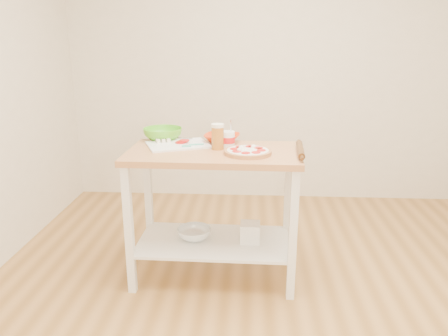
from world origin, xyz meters
The scene contains 13 objects.
room_shell centered at (0.00, 0.00, 1.35)m, with size 4.04×4.54×2.74m.
prep_island centered at (-0.44, 0.62, 0.65)m, with size 1.13×0.63×0.90m.
pizza centered at (-0.22, 0.54, 0.92)m, with size 0.30×0.30×0.05m.
cutting_board centered at (-0.69, 0.74, 0.91)m, with size 0.48×0.43×0.04m.
spatula centered at (-0.59, 0.69, 0.92)m, with size 0.14×0.09×0.01m.
knife centered at (-0.78, 0.92, 0.92)m, with size 0.27×0.08×0.01m.
orange_bowl centered at (-0.40, 0.85, 0.93)m, with size 0.24×0.24×0.06m, color red.
green_bowl centered at (-0.83, 0.90, 0.94)m, with size 0.27×0.27×0.09m, color #57BA21.
beer_pint centered at (-0.41, 0.66, 0.98)m, with size 0.08×0.08×0.17m.
yogurt_tub centered at (-0.35, 0.69, 0.96)m, with size 0.09×0.09×0.20m.
rolling_pin centered at (0.12, 0.59, 0.92)m, with size 0.04×0.04×0.36m, color #563213.
shelf_glass_bowl centered at (-0.58, 0.64, 0.30)m, with size 0.24×0.24×0.07m, color silver.
shelf_bin centered at (-0.19, 0.62, 0.33)m, with size 0.13×0.13×0.13m, color white.
Camera 1 is at (-0.21, -2.12, 1.60)m, focal length 35.00 mm.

